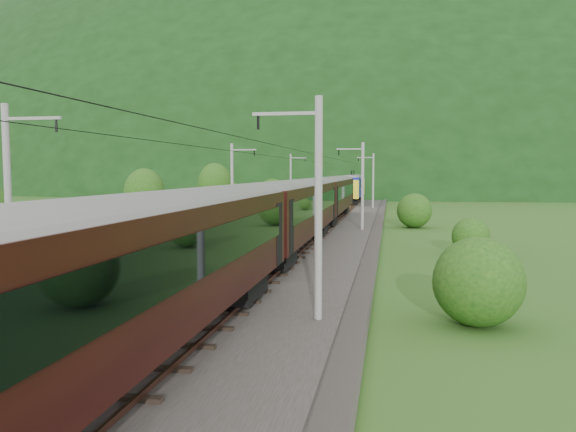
# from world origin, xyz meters

# --- Properties ---
(ground) EXTENTS (600.00, 600.00, 0.00)m
(ground) POSITION_xyz_m (0.00, 0.00, 0.00)
(ground) COLOR #29541A
(ground) RESTS_ON ground
(railbed) EXTENTS (14.00, 220.00, 0.30)m
(railbed) POSITION_xyz_m (0.00, 10.00, 0.15)
(railbed) COLOR #38332D
(railbed) RESTS_ON ground
(track_left) EXTENTS (2.40, 220.00, 0.27)m
(track_left) POSITION_xyz_m (-2.40, 10.00, 0.37)
(track_left) COLOR #553024
(track_left) RESTS_ON railbed
(track_right) EXTENTS (2.40, 220.00, 0.27)m
(track_right) POSITION_xyz_m (2.40, 10.00, 0.37)
(track_right) COLOR #553024
(track_right) RESTS_ON railbed
(catenary_left) EXTENTS (2.54, 192.28, 8.00)m
(catenary_left) POSITION_xyz_m (-6.12, 32.00, 4.50)
(catenary_left) COLOR gray
(catenary_left) RESTS_ON railbed
(catenary_right) EXTENTS (2.54, 192.28, 8.00)m
(catenary_right) POSITION_xyz_m (6.12, 32.00, 4.50)
(catenary_right) COLOR gray
(catenary_right) RESTS_ON railbed
(overhead_wires) EXTENTS (4.83, 198.00, 0.03)m
(overhead_wires) POSITION_xyz_m (0.00, 10.00, 7.10)
(overhead_wires) COLOR black
(overhead_wires) RESTS_ON ground
(mountain_main) EXTENTS (504.00, 360.00, 244.00)m
(mountain_main) POSITION_xyz_m (0.00, 260.00, 0.00)
(mountain_main) COLOR black
(mountain_main) RESTS_ON ground
(mountain_ridge) EXTENTS (336.00, 280.00, 132.00)m
(mountain_ridge) POSITION_xyz_m (-120.00, 300.00, 0.00)
(mountain_ridge) COLOR black
(mountain_ridge) RESTS_ON ground
(train) EXTENTS (3.18, 127.75, 5.54)m
(train) POSITION_xyz_m (2.40, 17.88, 3.73)
(train) COLOR black
(train) RESTS_ON ground
(hazard_post_near) EXTENTS (0.15, 0.15, 1.38)m
(hazard_post_near) POSITION_xyz_m (-0.46, 22.76, 0.99)
(hazard_post_near) COLOR red
(hazard_post_near) RESTS_ON railbed
(hazard_post_far) EXTENTS (0.16, 0.16, 1.46)m
(hazard_post_far) POSITION_xyz_m (0.25, 35.60, 1.03)
(hazard_post_far) COLOR red
(hazard_post_far) RESTS_ON railbed
(signal) EXTENTS (0.26, 0.26, 2.32)m
(signal) POSITION_xyz_m (-4.33, 42.16, 1.66)
(signal) COLOR black
(signal) RESTS_ON railbed
(vegetation_left) EXTENTS (10.55, 144.06, 6.87)m
(vegetation_left) POSITION_xyz_m (-14.58, 27.94, 2.52)
(vegetation_left) COLOR #184312
(vegetation_left) RESTS_ON ground
(vegetation_right) EXTENTS (6.02, 105.62, 3.14)m
(vegetation_right) POSITION_xyz_m (12.37, 4.99, 1.43)
(vegetation_right) COLOR #184312
(vegetation_right) RESTS_ON ground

